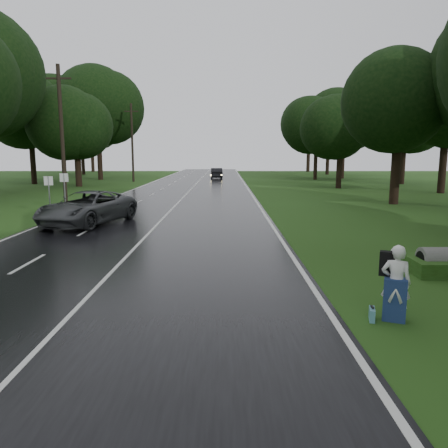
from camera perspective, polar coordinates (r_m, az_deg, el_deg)
The scene contains 17 objects.
ground at distance 12.55m, azimuth -15.95°, elevation -7.61°, with size 160.00×160.00×0.00m, color #234815.
road at distance 31.91m, azimuth -6.08°, elevation 2.88°, with size 12.00×140.00×0.04m, color black.
lane_center at distance 31.91m, azimuth -6.08°, elevation 2.93°, with size 0.12×140.00×0.01m, color silver.
grey_car at distance 22.89m, azimuth -17.76°, elevation 2.10°, with size 2.76×5.98×1.66m, color #474A4C.
far_car at distance 62.52m, azimuth -1.01°, elevation 6.80°, with size 1.62×4.63×1.53m, color black.
hitchhiker at distance 9.98m, azimuth 21.90°, elevation -7.64°, with size 0.72×0.70×1.69m.
suitcase at distance 10.01m, azimuth 19.16°, elevation -11.33°, with size 0.11×0.39×0.28m, color teal.
culvert at distance 14.76m, azimuth 27.44°, elevation -5.78°, with size 0.79×0.79×1.58m, color slate.
utility_pole_mid at distance 34.16m, azimuth -20.36°, elevation 2.74°, with size 1.80×0.28×9.93m, color black, non-canonical shape.
utility_pole_far at distance 57.16m, azimuth -11.99°, elevation 5.55°, with size 1.80×0.28×9.94m, color black, non-canonical shape.
road_sign_a at distance 28.07m, azimuth -22.17°, elevation 1.32°, with size 0.54×0.10×2.26m, color white, non-canonical shape.
road_sign_b at distance 30.40m, azimuth -20.39°, elevation 1.99°, with size 0.56×0.10×2.32m, color white, non-canonical shape.
tree_left_e at distance 50.44m, azimuth -18.79°, elevation 4.78°, with size 7.42×7.42×11.59m, color black, non-canonical shape.
tree_left_f at distance 62.84m, azimuth -16.15°, elevation 5.71°, with size 11.68×11.68×18.24m, color black, non-canonical shape.
tree_right_d at distance 33.30m, azimuth 21.69°, elevation 2.51°, with size 8.58×8.58×13.41m, color black, non-canonical shape.
tree_right_e at distance 46.86m, azimuth 15.02°, elevation 4.64°, with size 7.25×7.25×11.33m, color black, non-canonical shape.
tree_right_f at distance 61.95m, azimuth 12.06°, elevation 5.82°, with size 8.65×8.65×13.51m, color black, non-canonical shape.
Camera 1 is at (3.44, -11.53, 3.58)m, focal length 34.21 mm.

